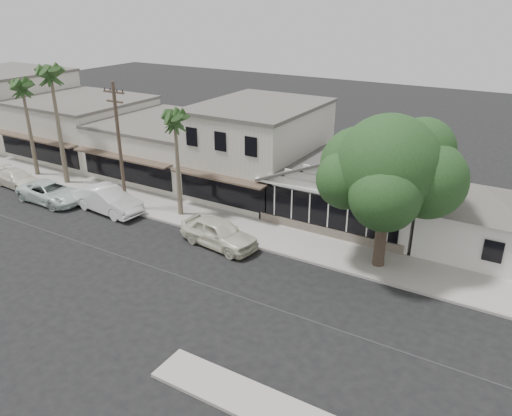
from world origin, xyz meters
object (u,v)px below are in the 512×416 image
Objects in this scene: car_2 at (51,192)px; car_3 at (17,179)px; shade_tree at (388,169)px; car_1 at (108,200)px; car_0 at (219,233)px; utility_pole at (119,145)px.

car_2 reaches higher than car_3.
car_3 is at bearing -174.88° from shade_tree.
car_1 is 19.42m from shade_tree.
car_0 reaches higher than car_2.
car_2 is (-5.81, -1.72, -4.04)m from utility_pole.
utility_pole is 11.60m from car_3.
car_1 is at bearing 96.02° from car_0.
car_1 is at bearing -85.33° from car_3.
car_1 reaches higher than car_2.
utility_pole is at bearing -80.95° from car_3.
utility_pole is at bearing -39.45° from car_1.
utility_pole is 1.04× the size of shade_tree.
utility_pole reaches higher than car_2.
car_0 is at bearing -87.07° from car_1.
shade_tree is (23.66, 3.33, 4.94)m from car_2.
car_3 is (-10.00, -0.11, -0.22)m from car_1.
shade_tree is (9.06, 2.74, 4.82)m from car_0.
car_1 is (-9.60, 0.28, 0.03)m from car_0.
car_2 is at bearing 100.05° from car_0.
car_1 is at bearing -172.51° from shade_tree.
car_3 is at bearing 97.22° from car_0.
car_2 is 24.40m from shade_tree.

